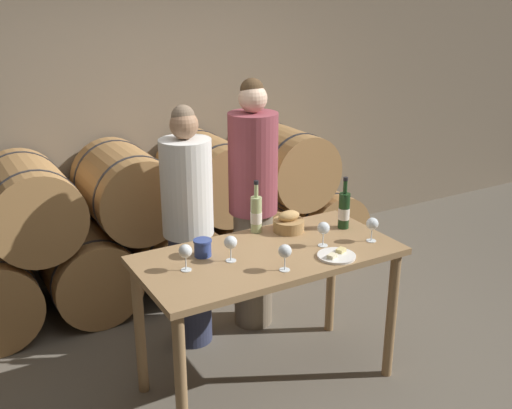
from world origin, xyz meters
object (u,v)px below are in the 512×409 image
Objects in this scene: person_left at (188,228)px; wine_glass_right at (324,229)px; person_right at (253,205)px; wine_glass_far_right at (372,224)px; wine_bottle_red at (344,210)px; wine_glass_center at (285,252)px; wine_glass_left at (231,243)px; blue_crock at (203,247)px; tasting_table at (269,272)px; wine_bottle_white at (256,214)px; cheese_plate at (336,256)px; bread_basket at (289,223)px; wine_glass_far_left at (185,252)px.

person_left is 11.01× the size of wine_glass_right.
person_right is at bearing 0.00° from person_left.
wine_glass_right is 0.31m from wine_glass_far_right.
wine_bottle_red reaches higher than wine_glass_right.
person_right is at bearing 70.46° from wine_glass_center.
person_right reaches higher than wine_glass_left.
blue_crock is at bearing 161.74° from wine_glass_right.
wine_glass_far_right is at bearing -14.93° from tasting_table.
wine_bottle_white reaches higher than cheese_plate.
wine_glass_center is (-0.32, -0.46, 0.06)m from bread_basket.
wine_bottle_red is 3.15× the size of blue_crock.
wine_glass_far_right reaches higher than cheese_plate.
person_right is at bearing 63.14° from wine_bottle_white.
bread_basket is (0.28, 0.22, 0.18)m from tasting_table.
wine_glass_far_right is at bearing -17.74° from blue_crock.
cheese_plate reaches higher than tasting_table.
wine_glass_far_right is at bearing -68.33° from person_right.
wine_glass_far_left is 0.27m from wine_glass_left.
wine_glass_right is at bearing -58.95° from wine_bottle_white.
blue_crock is 0.71× the size of wine_glass_far_left.
blue_crock is at bearing 127.61° from wine_glass_left.
wine_glass_far_right is at bearing -16.55° from wine_glass_right.
bread_basket is at bearing -44.07° from person_left.
bread_basket is at bearing 6.60° from blue_crock.
tasting_table is 0.42m from blue_crock.
tasting_table is at bearing -171.56° from wine_bottle_red.
bread_basket is 0.52m from wine_glass_far_right.
bread_basket reaches higher than tasting_table.
wine_bottle_red is 0.26m from wine_glass_far_right.
wine_glass_far_left is at bearing 161.56° from cheese_plate.
person_left reaches higher than wine_glass_left.
wine_glass_left is at bearing 128.51° from wine_glass_center.
wine_glass_left reaches higher than tasting_table.
tasting_table is at bearing 165.07° from wine_glass_far_right.
person_left is 0.75m from wine_glass_far_left.
wine_glass_far_left and wine_glass_left have the same top height.
wine_glass_far_left is 1.00× the size of wine_glass_center.
wine_glass_center reaches higher than cheese_plate.
wine_bottle_red reaches higher than cheese_plate.
person_right is 5.30× the size of wine_bottle_red.
wine_bottle_red is (0.82, -0.60, 0.17)m from person_left.
tasting_table is 0.67m from wine_bottle_red.
wine_bottle_white is 0.67m from wine_glass_far_left.
wine_glass_far_right is (0.98, -0.31, 0.05)m from blue_crock.
person_left is at bearing 65.54° from wine_glass_far_left.
wine_glass_far_right is (0.34, -0.86, 0.09)m from person_right.
person_left is 0.50m from person_right.
blue_crock is at bearing 128.19° from wine_glass_center.
bread_basket is (0.63, 0.07, -0.00)m from blue_crock.
person_left reaches higher than cheese_plate.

